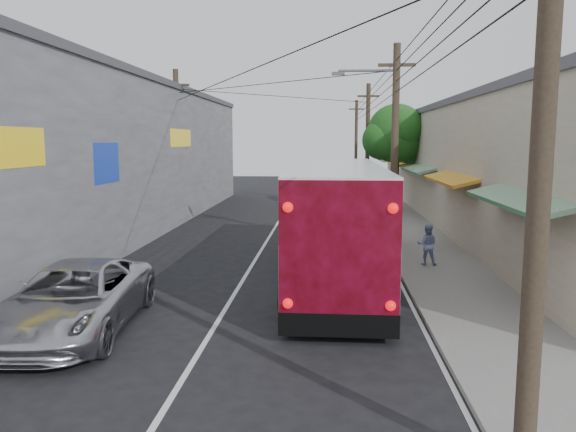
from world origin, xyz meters
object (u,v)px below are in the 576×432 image
Objects in this scene: parked_suv at (357,232)px; coach_bus at (337,219)px; parked_car_mid at (363,207)px; pedestrian_far at (427,245)px; pedestrian_near at (392,223)px; parked_car_far at (345,196)px; jeepney at (74,299)px.

coach_bus is at bearing -95.58° from parked_suv.
parked_car_mid is 11.63m from pedestrian_far.
parked_car_mid is 6.86m from pedestrian_near.
parked_car_far is 13.44m from pedestrian_near.
pedestrian_far is (1.47, -11.53, 0.08)m from parked_car_mid.
pedestrian_near is (1.60, -13.34, 0.16)m from parked_car_far.
pedestrian_far is at bearing 107.30° from pedestrian_near.
parked_car_mid is at bearing -85.82° from parked_car_far.
jeepney is at bearing -108.19° from parked_car_far.
parked_suv reaches higher than parked_car_mid.
jeepney is 1.26× the size of parked_car_far.
parked_suv is 1.23× the size of parked_car_mid.
pedestrian_far is (0.67, -4.72, -0.07)m from pedestrian_near.
parked_car_far is at bearing 102.62° from parked_car_mid.
parked_car_far is at bearing 95.99° from parked_suv.
coach_bus reaches higher than pedestrian_far.
parked_car_far is at bearing 88.14° from coach_bus.
parked_suv is at bearing -89.57° from parked_car_mid.
parked_suv is at bearing 60.09° from pedestrian_near.
parked_suv is 1.20× the size of parked_car_far.
jeepney reaches higher than pedestrian_far.
parked_suv is at bearing 79.04° from coach_bus.
pedestrian_near reaches higher than parked_car_mid.
coach_bus is at bearing 39.53° from jeepney.
coach_bus is 8.93× the size of pedestrian_far.
jeepney is 1.05× the size of parked_suv.
jeepney is at bearing -135.82° from coach_bus.
parked_suv is at bearing -92.81° from parked_car_far.
coach_bus is 13.02m from parked_car_mid.
pedestrian_far is at bearing 33.74° from jeepney.
coach_bus is at bearing -91.62° from parked_car_mid.
parked_car_mid reaches higher than parked_car_far.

